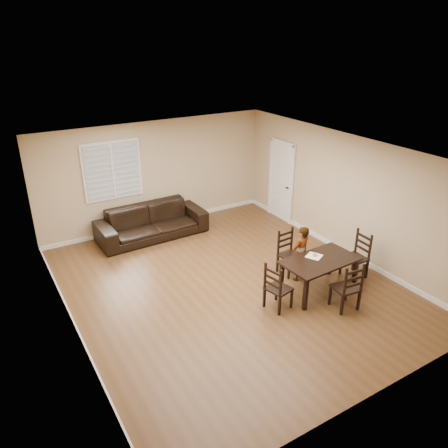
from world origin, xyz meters
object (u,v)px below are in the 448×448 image
Objects in this scene: dining_table at (320,264)px; donut at (315,255)px; sofa at (152,222)px; chair_far at (350,290)px; child at (301,253)px; chair_near at (287,252)px; chair_left at (275,290)px; chair_right at (359,256)px.

donut is (0.01, 0.17, 0.11)m from dining_table.
sofa is at bearing 112.32° from dining_table.
child reaches higher than chair_far.
child is at bearing -81.65° from chair_far.
sofa is at bearing 115.90° from donut.
chair_near is 1.73m from chair_far.
chair_left is at bearing 17.03° from child.
sofa is (-1.83, 3.95, -0.21)m from dining_table.
donut is (0.03, -0.37, 0.13)m from child.
donut is at bearing 83.69° from child.
chair_near is 0.81× the size of child.
chair_near is 0.44m from child.
sofa is at bearing 116.64° from chair_near.
chair_left is at bearing -140.85° from chair_near.
chair_near is 0.36× the size of sofa.
chair_right is at bearing 145.07° from child.
chair_right is at bearing -41.64° from chair_near.
dining_table is 1.62× the size of chair_left.
donut is at bearing -65.36° from sofa.
chair_near is 1.48m from chair_left.
chair_near is at bearing -60.61° from sofa.
child is at bearing -91.09° from chair_near.
dining_table is 1.29× the size of child.
donut is at bearing -93.51° from chair_right.
sofa is (-1.78, 3.01, -0.04)m from chair_near.
chair_left reaches higher than dining_table.
chair_near is at bearing 90.19° from dining_table.
chair_far reaches higher than donut.
dining_table is 1.14m from chair_left.
sofa is at bearing -2.29° from chair_left.
chair_left is 9.55× the size of donut.
chair_right reaches higher than donut.
chair_left is (-1.08, -1.01, -0.01)m from chair_near.
chair_near is (-0.04, 0.94, -0.17)m from dining_table.
sofa is at bearing -139.88° from chair_right.
chair_near reaches higher than chair_left.
dining_table is at bearing -91.33° from chair_near.
child reaches higher than chair_near.
sofa is at bearing -73.85° from child.
chair_far is at bearing -70.01° from sofa.
chair_near reaches higher than donut.
chair_near is at bearing 94.07° from donut.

